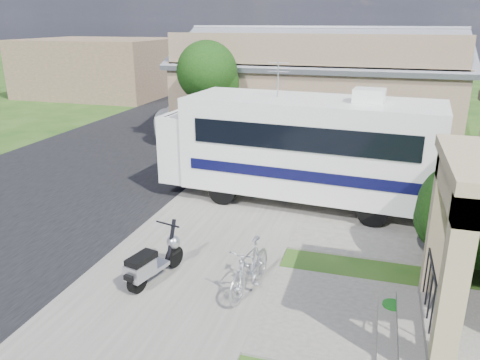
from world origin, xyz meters
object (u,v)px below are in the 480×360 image
(shrub, at_px, (475,206))
(bicycle, at_px, (250,270))
(van, at_px, (231,92))
(motorhome, at_px, (300,145))
(pickup_truck, at_px, (196,111))
(garden_hose, at_px, (392,309))
(scooter, at_px, (152,262))

(shrub, height_order, bicycle, shrub)
(shrub, height_order, van, shrub)
(motorhome, distance_m, shrub, 5.30)
(pickup_truck, distance_m, garden_hose, 16.84)
(scooter, height_order, van, van)
(pickup_truck, relative_size, van, 0.99)
(bicycle, bearing_deg, scooter, -164.53)
(shrub, distance_m, bicycle, 5.03)
(scooter, xyz_separation_m, van, (-4.87, 20.75, 0.45))
(pickup_truck, bearing_deg, scooter, 96.78)
(bicycle, height_order, garden_hose, bicycle)
(bicycle, bearing_deg, van, 117.90)
(shrub, distance_m, pickup_truck, 16.12)
(bicycle, bearing_deg, pickup_truck, 124.78)
(shrub, relative_size, van, 0.46)
(motorhome, distance_m, garden_hose, 6.17)
(scooter, xyz_separation_m, garden_hose, (4.84, 0.35, -0.42))
(bicycle, bearing_deg, shrub, 37.14)
(shrub, relative_size, garden_hose, 7.98)
(bicycle, bearing_deg, garden_hose, 11.88)
(motorhome, bearing_deg, shrub, -30.94)
(motorhome, height_order, van, motorhome)
(motorhome, xyz_separation_m, van, (-6.97, 15.14, -0.83))
(shrub, bearing_deg, scooter, -158.49)
(van, bearing_deg, pickup_truck, -95.11)
(shrub, height_order, pickup_truck, shrub)
(scooter, height_order, garden_hose, scooter)
(pickup_truck, height_order, garden_hose, pickup_truck)
(bicycle, height_order, van, van)
(van, bearing_deg, bicycle, -78.48)
(pickup_truck, bearing_deg, van, -99.28)
(motorhome, height_order, scooter, motorhome)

